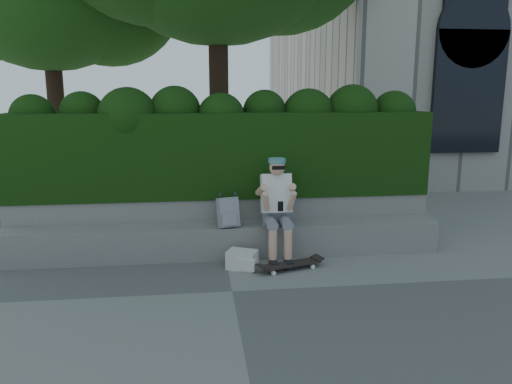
{
  "coord_description": "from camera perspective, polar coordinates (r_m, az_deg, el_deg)",
  "views": [
    {
      "loc": [
        -0.39,
        -5.36,
        2.28
      ],
      "look_at": [
        0.4,
        1.0,
        0.95
      ],
      "focal_mm": 35.0,
      "sensor_mm": 36.0,
      "label": 1
    }
  ],
  "objects": [
    {
      "name": "ground",
      "position": [
        5.84,
        -2.74,
        -11.28
      ],
      "size": [
        80.0,
        80.0,
        0.0
      ],
      "primitive_type": "plane",
      "color": "slate",
      "rests_on": "ground"
    },
    {
      "name": "bench_ledge",
      "position": [
        6.94,
        -3.55,
        -5.54
      ],
      "size": [
        6.0,
        0.45,
        0.45
      ],
      "primitive_type": "cube",
      "color": "gray",
      "rests_on": "ground"
    },
    {
      "name": "planter_wall",
      "position": [
        7.35,
        -3.8,
        -3.32
      ],
      "size": [
        6.0,
        0.5,
        0.75
      ],
      "primitive_type": "cube",
      "color": "gray",
      "rests_on": "ground"
    },
    {
      "name": "hedge",
      "position": [
        7.38,
        -4.0,
        4.46
      ],
      "size": [
        6.0,
        1.0,
        1.2
      ],
      "primitive_type": "cube",
      "color": "black",
      "rests_on": "planter_wall"
    },
    {
      "name": "person",
      "position": [
        6.7,
        2.39,
        -1.48
      ],
      "size": [
        0.4,
        0.76,
        1.38
      ],
      "color": "slate",
      "rests_on": "ground"
    },
    {
      "name": "skateboard",
      "position": [
        6.48,
        3.94,
        -8.26
      ],
      "size": [
        0.83,
        0.44,
        0.08
      ],
      "rotation": [
        0.0,
        0.0,
        0.31
      ],
      "color": "black",
      "rests_on": "ground"
    },
    {
      "name": "backpack_plaid",
      "position": [
        6.73,
        -3.2,
        -2.33
      ],
      "size": [
        0.3,
        0.21,
        0.4
      ],
      "primitive_type": "cube",
      "rotation": [
        0.0,
        0.0,
        0.27
      ],
      "color": "#A1A0A5",
      "rests_on": "bench_ledge"
    },
    {
      "name": "backpack_ground",
      "position": [
        6.49,
        -1.6,
        -7.73
      ],
      "size": [
        0.44,
        0.39,
        0.24
      ],
      "primitive_type": "cube",
      "rotation": [
        0.0,
        0.0,
        -0.44
      ],
      "color": "beige",
      "rests_on": "ground"
    }
  ]
}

